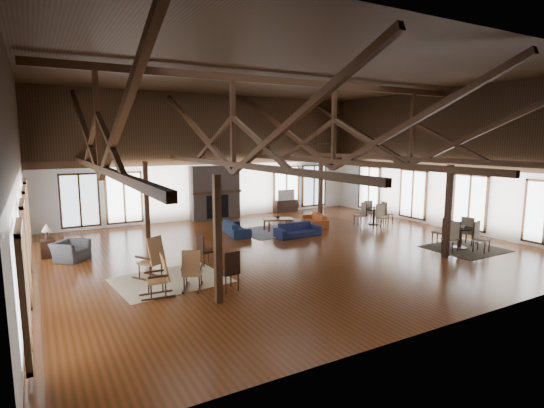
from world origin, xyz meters
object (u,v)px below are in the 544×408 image
coffee_table (278,220)px  armchair (71,251)px  cafe_table_far (374,213)px  sofa_orange (315,220)px  sofa_navy_left (236,228)px  cafe_table_near (460,234)px  sofa_navy_front (298,230)px  tv_console (285,206)px

coffee_table → armchair: bearing=-152.6°
armchair → cafe_table_far: 12.60m
sofa_orange → cafe_table_far: bearing=83.8°
sofa_navy_left → cafe_table_near: cafe_table_near is taller
sofa_navy_front → cafe_table_near: cafe_table_near is taller
cafe_table_far → sofa_navy_front: bearing=-174.7°
sofa_navy_front → cafe_table_far: bearing=5.3°
coffee_table → cafe_table_far: size_ratio=0.74×
sofa_navy_left → armchair: size_ratio=1.93×
armchair → tv_console: tv_console is taller
sofa_orange → coffee_table: (-1.93, 0.00, 0.17)m
coffee_table → sofa_orange: bearing=21.7°
armchair → sofa_orange: bearing=-42.8°
cafe_table_far → sofa_navy_left: bearing=170.1°
cafe_table_near → cafe_table_far: cafe_table_near is taller
sofa_navy_front → cafe_table_near: bearing=-47.5°
cafe_table_far → tv_console: 5.20m
armchair → cafe_table_near: cafe_table_near is taller
cafe_table_far → armchair: bearing=178.8°
sofa_navy_front → coffee_table: (-0.07, 1.48, 0.16)m
sofa_navy_front → tv_console: size_ratio=1.45×
coffee_table → sofa_navy_front: bearing=-65.6°
armchair → cafe_table_near: 13.24m
armchair → tv_console: (10.82, 4.60, 0.01)m
coffee_table → cafe_table_far: bearing=8.3°
sofa_navy_left → cafe_table_far: (6.40, -1.12, 0.22)m
sofa_navy_front → armchair: size_ratio=1.93×
sofa_orange → armchair: 10.09m
sofa_navy_left → tv_console: (4.62, 3.76, 0.05)m
sofa_orange → cafe_table_far: size_ratio=0.93×
coffee_table → armchair: size_ratio=1.47×
sofa_navy_left → cafe_table_far: bearing=-91.0°
sofa_orange → sofa_navy_front: bearing=-34.9°
coffee_table → cafe_table_near: size_ratio=0.71×
armchair → cafe_table_far: cafe_table_far is taller
armchair → cafe_table_near: bearing=-69.9°
sofa_orange → armchair: armchair is taller
sofa_navy_left → cafe_table_far: cafe_table_far is taller
sofa_navy_front → coffee_table: sofa_navy_front is taller
sofa_navy_front → cafe_table_far: (4.40, 0.41, 0.22)m
cafe_table_near → sofa_navy_left: bearing=135.5°
sofa_navy_front → cafe_table_near: size_ratio=0.93×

